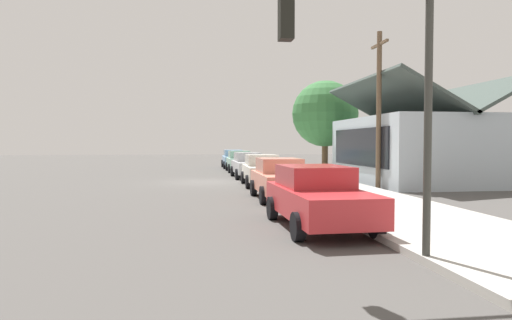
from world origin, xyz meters
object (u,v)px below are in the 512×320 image
(traffic_light_main, at_px, (372,69))
(utility_pole_wooden, at_px, (379,107))
(car_seafoam, at_px, (239,161))
(fire_hydrant_red, at_px, (254,164))
(car_cherry, at_px, (317,196))
(car_skyblue, at_px, (233,159))
(car_silver, at_px, (248,165))
(shade_tree, at_px, (325,114))
(car_ivory, at_px, (262,170))
(car_coral, at_px, (280,178))

(traffic_light_main, xyz_separation_m, utility_pole_wooden, (-12.87, 5.66, 0.44))
(car_seafoam, relative_size, fire_hydrant_red, 6.24)
(car_cherry, bearing_deg, utility_pole_wooden, 147.08)
(car_skyblue, bearing_deg, utility_pole_wooden, 16.41)
(car_skyblue, height_order, car_silver, same)
(car_skyblue, relative_size, shade_tree, 0.72)
(car_skyblue, relative_size, car_ivory, 1.07)
(car_coral, relative_size, car_cherry, 0.92)
(shade_tree, relative_size, utility_pole_wooden, 0.89)
(car_silver, height_order, shade_tree, shade_tree)
(car_skyblue, distance_m, traffic_light_main, 31.74)
(car_coral, bearing_deg, car_cherry, -1.51)
(shade_tree, height_order, utility_pole_wooden, utility_pole_wooden)
(car_silver, height_order, fire_hydrant_red, car_silver)
(car_coral, bearing_deg, car_skyblue, 179.92)
(car_cherry, bearing_deg, traffic_light_main, -2.71)
(car_seafoam, height_order, utility_pole_wooden, utility_pole_wooden)
(car_coral, xyz_separation_m, shade_tree, (-14.04, 5.99, 3.47))
(car_cherry, xyz_separation_m, traffic_light_main, (3.72, -0.08, 2.67))
(traffic_light_main, xyz_separation_m, fire_hydrant_red, (-28.27, 1.66, -2.99))
(traffic_light_main, bearing_deg, car_cherry, 178.83)
(car_seafoam, distance_m, car_coral, 16.91)
(traffic_light_main, bearing_deg, car_coral, 178.61)
(car_seafoam, height_order, car_silver, same)
(car_skyblue, xyz_separation_m, shade_tree, (8.02, 5.95, 3.47))
(car_silver, bearing_deg, car_skyblue, 179.13)
(car_ivory, relative_size, car_cherry, 0.96)
(car_seafoam, height_order, traffic_light_main, traffic_light_main)
(car_seafoam, distance_m, shade_tree, 7.43)
(car_seafoam, xyz_separation_m, traffic_light_main, (26.48, -0.31, 2.68))
(car_silver, distance_m, utility_pole_wooden, 9.83)
(car_coral, height_order, fire_hydrant_red, car_coral)
(car_ivory, bearing_deg, fire_hydrant_red, 175.78)
(car_ivory, bearing_deg, car_cherry, 0.06)
(car_ivory, height_order, fire_hydrant_red, car_ivory)
(car_seafoam, bearing_deg, shade_tree, 64.20)
(car_skyblue, distance_m, car_silver, 11.15)
(shade_tree, bearing_deg, car_seafoam, -115.87)
(car_seafoam, height_order, fire_hydrant_red, car_seafoam)
(utility_pole_wooden, bearing_deg, fire_hydrant_red, -165.44)
(car_cherry, xyz_separation_m, utility_pole_wooden, (-9.15, 5.58, 3.11))
(car_cherry, bearing_deg, car_skyblue, 178.07)
(car_cherry, bearing_deg, fire_hydrant_red, 174.77)
(car_coral, distance_m, traffic_light_main, 9.94)
(car_seafoam, xyz_separation_m, fire_hydrant_red, (-1.80, 1.35, -0.32))
(car_skyblue, distance_m, fire_hydrant_red, 3.65)
(car_skyblue, height_order, car_ivory, same)
(car_seafoam, xyz_separation_m, utility_pole_wooden, (13.61, 5.35, 3.12))
(car_seafoam, distance_m, traffic_light_main, 26.61)
(car_silver, xyz_separation_m, utility_pole_wooden, (7.61, 5.39, 3.11))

